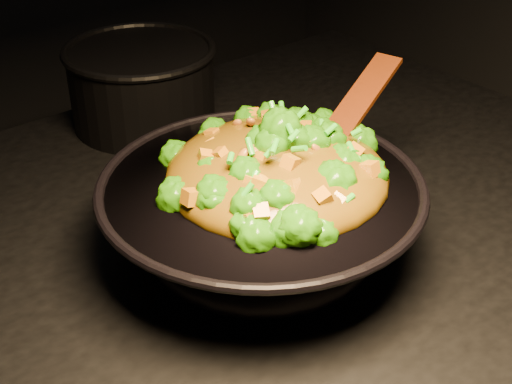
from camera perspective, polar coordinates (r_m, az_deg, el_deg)
wok at (r=0.91m, az=0.40°, el=-2.42°), size 0.47×0.47×0.11m
stir_fry at (r=0.86m, az=1.71°, el=3.81°), size 0.29×0.29×0.10m
spatula at (r=0.94m, az=7.15°, el=5.73°), size 0.24×0.10×0.10m
back_pot at (r=1.26m, az=-9.09°, el=8.42°), size 0.33×0.33×0.14m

